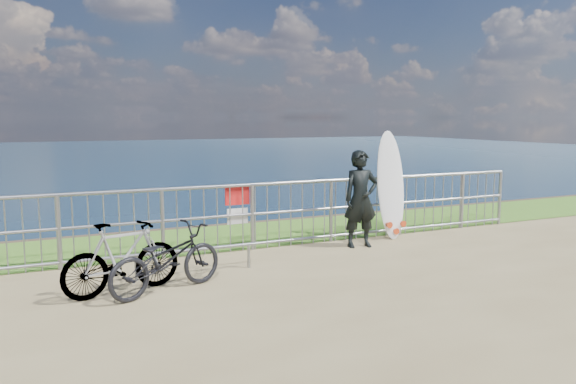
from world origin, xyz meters
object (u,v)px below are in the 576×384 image
surfboard (391,189)px  bicycle_far (122,258)px  bicycle_near (166,259)px  surfer (361,199)px

surfboard → bicycle_far: size_ratio=1.29×
surfboard → bicycle_near: size_ratio=1.21×
surfer → surfboard: 0.99m
surfer → bicycle_near: size_ratio=1.02×
surfer → surfboard: size_ratio=0.84×
bicycle_far → surfboard: bearing=-88.8°
surfboard → bicycle_near: surfboard is taller
surfer → bicycle_far: size_ratio=1.08×
surfboard → bicycle_far: (-5.00, -1.38, -0.45)m
surfer → bicycle_near: 3.79m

